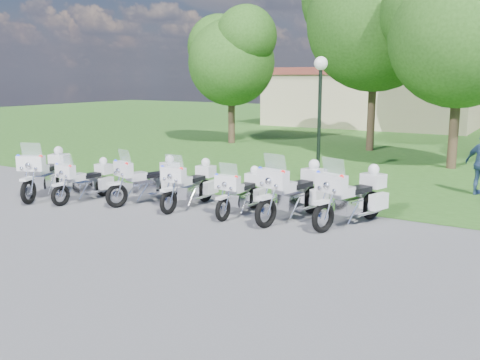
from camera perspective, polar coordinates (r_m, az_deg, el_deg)
The scene contains 14 objects.
ground at distance 12.07m, azimuth 0.88°, elevation -5.81°, with size 100.00×100.00×0.00m, color #5D5D63.
grass_lawn at distance 37.60m, azimuth 22.18°, elevation 4.87°, with size 100.00×48.00×0.01m, color #2E5C1D.
motorcycle_0 at distance 16.73m, azimuth -19.92°, elevation 0.75°, with size 1.41×2.37×1.68m.
motorcycle_1 at distance 15.85m, azimuth -16.11°, elevation 0.03°, with size 0.77×2.11×1.42m.
motorcycle_2 at distance 15.16m, azimuth -9.79°, elevation 0.06°, with size 1.24×2.24×1.56m.
motorcycle_3 at distance 14.49m, azimuth -5.29°, elevation -0.40°, with size 0.75×2.27×1.53m.
motorcycle_4 at distance 13.71m, azimuth 0.19°, elevation -1.20°, with size 0.70×2.11×1.42m.
motorcycle_5 at distance 13.22m, azimuth 5.82°, elevation -1.14°, with size 1.19×2.54×1.72m.
motorcycle_6 at distance 12.96m, azimuth 11.94°, elevation -1.64°, with size 1.33×2.43×1.69m.
lamp_post at distance 17.79m, azimuth 8.55°, elevation 9.67°, with size 0.44×0.44×4.12m.
tree_0 at distance 28.33m, azimuth -0.97°, elevation 13.30°, with size 5.25×4.48×7.00m.
tree_1 at distance 26.35m, azimuth 14.23°, elevation 17.29°, with size 7.39×6.31×9.86m.
tree_2 at distance 22.00m, azimuth 22.48°, elevation 15.26°, with size 6.16×5.25×8.21m.
building_west at distance 39.80m, azimuth 14.00°, elevation 8.63°, with size 14.56×8.32×4.10m.
Camera 1 is at (5.81, -9.98, 3.49)m, focal length 40.00 mm.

